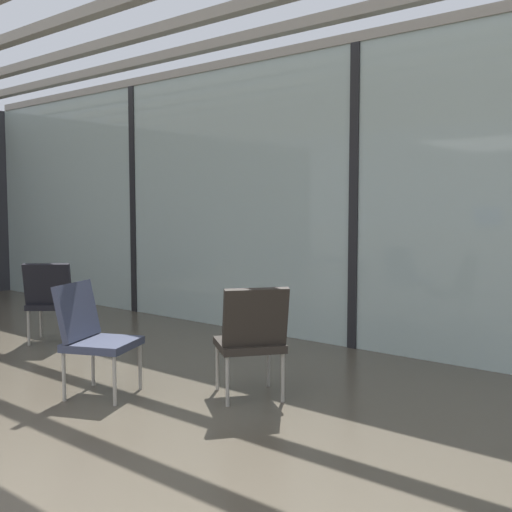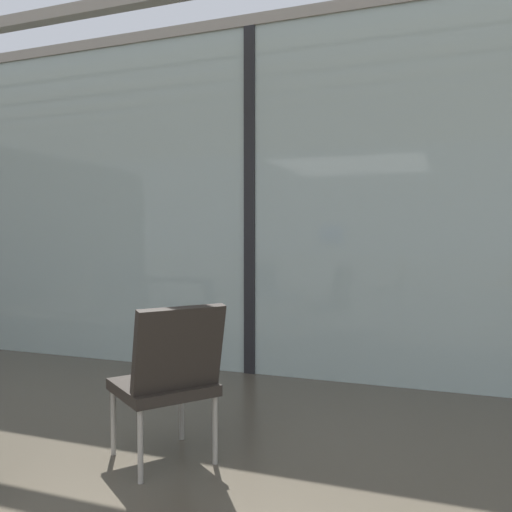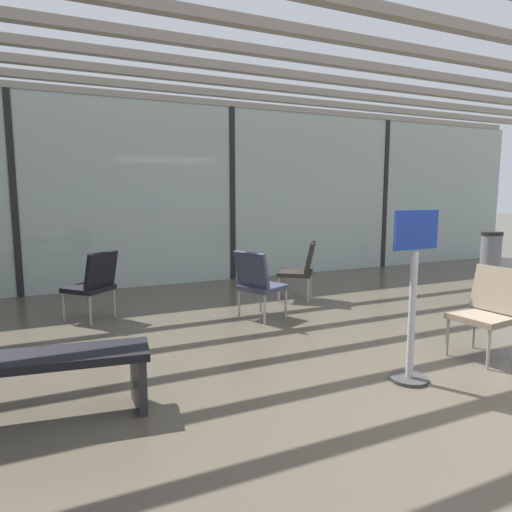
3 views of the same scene
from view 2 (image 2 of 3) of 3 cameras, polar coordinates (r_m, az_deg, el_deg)
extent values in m
cube|color=#A3B7B2|center=(4.83, -0.49, 5.79)|extent=(14.00, 0.08, 3.08)
cube|color=black|center=(4.83, -0.49, 5.79)|extent=(0.10, 0.12, 3.08)
cube|color=gray|center=(5.18, -0.50, 23.64)|extent=(13.72, 0.12, 0.10)
ellipsoid|color=silver|center=(10.37, 7.07, 5.14)|extent=(11.60, 3.60, 3.60)
sphere|color=gray|center=(12.73, -17.08, 4.47)|extent=(1.98, 1.98, 1.98)
sphere|color=black|center=(10.15, -13.20, 6.70)|extent=(0.28, 0.28, 0.28)
sphere|color=black|center=(9.68, -8.73, 6.97)|extent=(0.28, 0.28, 0.28)
sphere|color=black|center=(9.27, -3.84, 7.21)|extent=(0.28, 0.28, 0.28)
sphere|color=black|center=(8.94, 1.47, 7.41)|extent=(0.28, 0.28, 0.28)
sphere|color=black|center=(8.69, 7.13, 7.56)|extent=(0.28, 0.28, 0.28)
sphere|color=black|center=(8.52, 13.08, 7.63)|extent=(0.28, 0.28, 0.28)
sphere|color=black|center=(8.45, 19.19, 7.62)|extent=(0.28, 0.28, 0.28)
cube|color=#28231E|center=(3.06, -9.88, -13.57)|extent=(0.67, 0.67, 0.06)
cube|color=#28231E|center=(2.81, -8.17, -9.71)|extent=(0.40, 0.47, 0.44)
cylinder|color=gray|center=(3.39, -7.91, -15.82)|extent=(0.03, 0.03, 0.37)
cylinder|color=gray|center=(3.24, -14.95, -16.69)|extent=(0.03, 0.03, 0.37)
cylinder|color=gray|center=(3.03, -4.38, -17.96)|extent=(0.03, 0.03, 0.37)
cylinder|color=gray|center=(2.87, -12.20, -19.18)|extent=(0.03, 0.03, 0.37)
camera|label=1|loc=(1.83, 143.93, 5.91)|focal=43.26mm
camera|label=3|loc=(5.78, -103.33, 3.10)|focal=31.74mm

